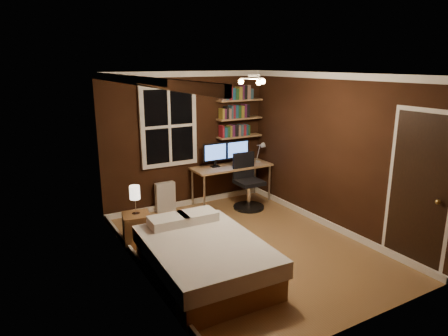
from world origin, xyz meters
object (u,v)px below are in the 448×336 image
monitor_right (237,152)px  desk_lamp (261,152)px  bed (204,258)px  desk (232,169)px  radiator (165,197)px  bedside_lamp (135,200)px  nightstand (137,229)px  office_chair (248,187)px  monitor_left (215,155)px

monitor_right → desk_lamp: bearing=-22.2°
bed → desk: size_ratio=1.21×
radiator → bedside_lamp: bearing=-128.7°
nightstand → monitor_right: size_ratio=0.99×
bed → desk: (1.75, 2.25, 0.41)m
nightstand → radiator: (0.89, 1.12, 0.03)m
desk → desk_lamp: size_ratio=3.54×
desk → office_chair: office_chair is taller
bed → radiator: size_ratio=3.48×
bed → office_chair: bearing=46.9°
nightstand → bedside_lamp: bearing=0.0°
nightstand → monitor_right: 2.66m
bed → bedside_lamp: bearing=109.9°
bedside_lamp → desk_lamp: size_ratio=0.99×
monitor_right → bedside_lamp: bearing=-157.4°
nightstand → desk: desk is taller
bedside_lamp → office_chair: 2.37m
desk → monitor_right: size_ratio=3.17×
radiator → office_chair: bearing=-23.5°
radiator → desk_lamp: size_ratio=1.23×
radiator → desk: desk is taller
monitor_right → desk_lamp: (0.42, -0.17, -0.01)m
monitor_right → office_chair: monitor_right is taller
radiator → monitor_right: monitor_right is taller
radiator → desk: size_ratio=0.35×
radiator → desk_lamp: (1.89, -0.30, 0.69)m
radiator → office_chair: size_ratio=0.52×
nightstand → office_chair: office_chair is taller
nightstand → desk_lamp: 2.99m
bed → monitor_left: bearing=60.4°
bedside_lamp → desk: bearing=22.6°
bed → desk_lamp: (2.35, 2.16, 0.69)m
bed → nightstand: (-0.44, 1.35, -0.02)m
desk_lamp → office_chair: desk_lamp is taller
bedside_lamp → monitor_left: size_ratio=0.88×
monitor_left → office_chair: (0.43, -0.48, -0.57)m
bed → bedside_lamp: (-0.44, 1.35, 0.44)m
desk_lamp → office_chair: (-0.49, -0.30, -0.56)m
desk_lamp → nightstand: bearing=-163.7°
bed → monitor_right: bearing=52.4°
bedside_lamp → desk: 2.36m
nightstand → monitor_left: monitor_left is taller
monitor_left → bedside_lamp: bearing=-152.2°
desk_lamp → bed: bearing=-137.4°
desk → nightstand: bearing=-157.4°
nightstand → monitor_left: 2.23m
bed → bedside_lamp: size_ratio=4.33×
monitor_left → monitor_right: bearing=0.0°
radiator → monitor_left: (0.97, -0.13, 0.70)m
bed → radiator: 2.50m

